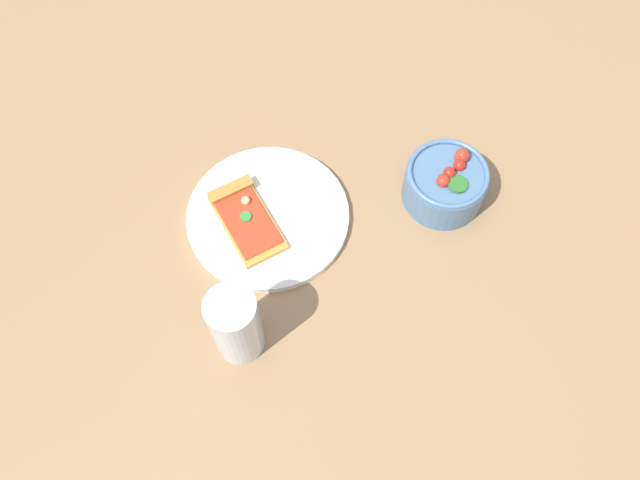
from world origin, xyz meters
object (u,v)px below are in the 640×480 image
salad_bowl (445,183)px  soda_glass (236,327)px  pizza_slice_main (244,216)px  plate (268,216)px

salad_bowl → soda_glass: soda_glass is taller
pizza_slice_main → salad_bowl: size_ratio=1.22×
plate → salad_bowl: bearing=34.5°
plate → pizza_slice_main: 0.04m
pizza_slice_main → soda_glass: bearing=-62.8°
soda_glass → salad_bowl: bearing=64.2°
salad_bowl → soda_glass: 0.39m
salad_bowl → soda_glass: bearing=-115.8°
pizza_slice_main → plate: bearing=35.3°
pizza_slice_main → salad_bowl: 0.32m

